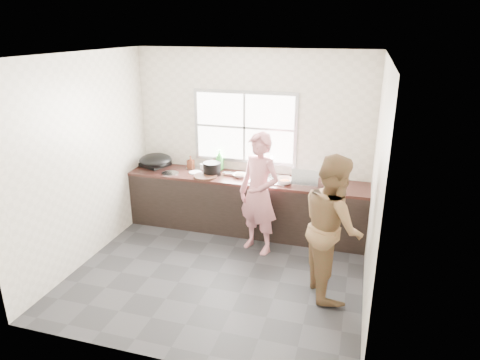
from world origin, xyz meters
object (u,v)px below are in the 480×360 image
(cutting_board, at_px, (205,177))
(pot_lid_right, at_px, (194,168))
(bottle_brown_tall, at_px, (191,163))
(wok, at_px, (156,160))
(woman, at_px, (259,198))
(bottle_green, at_px, (219,160))
(bowl_mince, at_px, (240,175))
(dish_rack, at_px, (306,176))
(person_side, at_px, (332,226))
(pot_lid_left, at_px, (170,173))
(bottle_brown_short, at_px, (214,165))
(bowl_crabs, at_px, (285,182))
(plate_food, at_px, (195,172))
(bowl_held, at_px, (260,182))
(burner, at_px, (155,164))
(black_pot, at_px, (212,169))
(glass_jar, at_px, (202,167))

(cutting_board, bearing_deg, pot_lid_right, 133.15)
(bottle_brown_tall, relative_size, wok, 0.37)
(woman, relative_size, bottle_brown_tall, 8.36)
(bottle_green, bearing_deg, bottle_brown_tall, -171.74)
(bowl_mince, bearing_deg, dish_rack, -4.26)
(woman, bearing_deg, pot_lid_right, 173.08)
(person_side, xyz_separation_m, pot_lid_left, (-2.54, 1.12, 0.02))
(cutting_board, bearing_deg, bottle_brown_short, 91.09)
(bowl_crabs, distance_m, wok, 2.07)
(plate_food, distance_m, dish_rack, 1.71)
(bowl_held, height_order, burner, bowl_held)
(dish_rack, bearing_deg, black_pot, 176.66)
(pot_lid_right, bearing_deg, glass_jar, 2.26)
(bottle_green, distance_m, bottle_brown_tall, 0.47)
(plate_food, bearing_deg, woman, -25.01)
(bottle_brown_short, distance_m, wok, 0.91)
(plate_food, distance_m, bottle_brown_short, 0.34)
(black_pot, bearing_deg, burner, 171.32)
(bowl_mince, height_order, bottle_brown_short, bottle_brown_short)
(wok, relative_size, dish_rack, 1.38)
(bowl_held, bearing_deg, bottle_brown_tall, 163.04)
(bottle_brown_short, bearing_deg, glass_jar, -162.39)
(person_side, distance_m, bowl_crabs, 1.41)
(cutting_board, distance_m, burner, 1.03)
(bottle_green, xyz_separation_m, wok, (-0.96, -0.27, -0.01))
(cutting_board, bearing_deg, bowl_crabs, 3.65)
(pot_lid_right, bearing_deg, black_pot, -27.04)
(cutting_board, height_order, plate_food, cutting_board)
(burner, xyz_separation_m, pot_lid_right, (0.66, 0.03, -0.02))
(bottle_green, height_order, pot_lid_right, bottle_green)
(bottle_brown_tall, distance_m, pot_lid_right, 0.10)
(bowl_mince, xyz_separation_m, bowl_crabs, (0.70, -0.10, 0.01))
(cutting_board, xyz_separation_m, pot_lid_right, (-0.32, 0.35, -0.01))
(bowl_mince, distance_m, bottle_brown_tall, 0.88)
(person_side, bearing_deg, dish_rack, 0.57)
(plate_food, distance_m, pot_lid_left, 0.39)
(bottle_green, bearing_deg, bowl_mince, -30.04)
(cutting_board, distance_m, bowl_held, 0.85)
(bowl_crabs, xyz_separation_m, bottle_green, (-1.10, 0.33, 0.13))
(black_pot, relative_size, bottle_green, 0.81)
(bowl_crabs, distance_m, plate_food, 1.41)
(woman, relative_size, bowl_mince, 7.85)
(bowl_crabs, xyz_separation_m, burner, (-2.17, 0.24, -0.00))
(bowl_crabs, bearing_deg, bottle_brown_short, 164.39)
(person_side, distance_m, pot_lid_left, 2.78)
(bottle_green, distance_m, burner, 1.08)
(bowl_held, distance_m, pot_lid_right, 1.23)
(person_side, relative_size, bottle_brown_short, 11.22)
(plate_food, bearing_deg, bowl_crabs, -3.40)
(burner, bearing_deg, bowl_held, -10.56)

